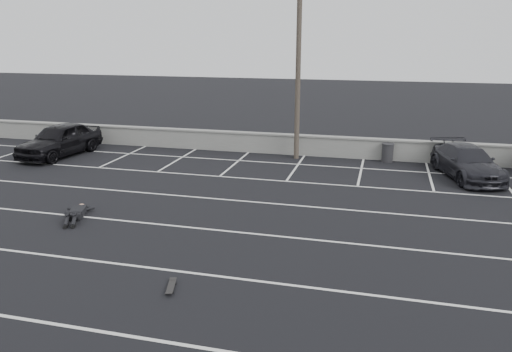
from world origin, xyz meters
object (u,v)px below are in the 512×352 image
(car_right, at_px, (467,162))
(skateboard, at_px, (171,287))
(car_left, at_px, (60,140))
(person, at_px, (78,209))
(trash_bin, at_px, (388,152))
(utility_pole, at_px, (298,62))

(car_right, height_order, skateboard, car_right)
(car_left, relative_size, person, 1.87)
(car_left, distance_m, trash_bin, 16.61)
(utility_pole, xyz_separation_m, skateboard, (-0.60, -14.13, -4.70))
(utility_pole, bearing_deg, person, -120.06)
(car_left, distance_m, utility_pole, 12.77)
(utility_pole, bearing_deg, car_right, -11.41)
(skateboard, bearing_deg, car_right, 40.62)
(car_left, relative_size, car_right, 1.04)
(utility_pole, xyz_separation_m, person, (-5.85, -10.10, -4.52))
(person, bearing_deg, car_right, 12.07)
(utility_pole, relative_size, skateboard, 13.52)
(car_left, xyz_separation_m, utility_pole, (11.90, 2.48, 3.93))
(car_right, bearing_deg, utility_pole, 152.23)
(car_right, xyz_separation_m, trash_bin, (-3.36, 1.98, -0.21))
(car_left, height_order, skateboard, car_left)
(car_right, bearing_deg, trash_bin, 133.12)
(utility_pole, bearing_deg, skateboard, -92.41)
(car_left, height_order, car_right, car_left)
(utility_pole, relative_size, person, 3.58)
(utility_pole, height_order, trash_bin, utility_pole)
(utility_pole, bearing_deg, car_left, -168.23)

